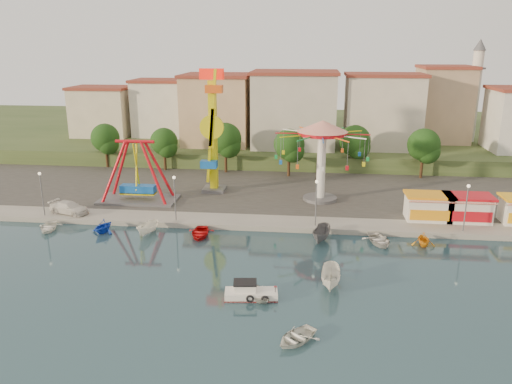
# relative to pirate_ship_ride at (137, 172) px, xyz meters

# --- Properties ---
(ground) EXTENTS (200.00, 200.00, 0.00)m
(ground) POSITION_rel_pirate_ship_ride_xyz_m (14.76, -19.73, -4.39)
(ground) COLOR #152C3C
(ground) RESTS_ON ground
(quay_deck) EXTENTS (200.00, 100.00, 0.60)m
(quay_deck) POSITION_rel_pirate_ship_ride_xyz_m (14.76, 42.27, -4.09)
(quay_deck) COLOR #9E998E
(quay_deck) RESTS_ON ground
(asphalt_pad) EXTENTS (90.00, 28.00, 0.01)m
(asphalt_pad) POSITION_rel_pirate_ship_ride_xyz_m (14.76, 10.27, -3.79)
(asphalt_pad) COLOR #4C4944
(asphalt_pad) RESTS_ON quay_deck
(hill_terrace) EXTENTS (200.00, 60.00, 3.00)m
(hill_terrace) POSITION_rel_pirate_ship_ride_xyz_m (14.76, 47.27, -2.89)
(hill_terrace) COLOR #384C26
(hill_terrace) RESTS_ON ground
(pirate_ship_ride) EXTENTS (10.00, 5.00, 8.00)m
(pirate_ship_ride) POSITION_rel_pirate_ship_ride_xyz_m (0.00, 0.00, 0.00)
(pirate_ship_ride) COLOR #59595E
(pirate_ship_ride) RESTS_ON quay_deck
(kamikaze_tower) EXTENTS (3.20, 3.10, 16.50)m
(kamikaze_tower) POSITION_rel_pirate_ship_ride_xyz_m (8.98, 5.22, 4.21)
(kamikaze_tower) COLOR #59595E
(kamikaze_tower) RESTS_ON quay_deck
(wave_swinger) EXTENTS (11.60, 11.60, 10.40)m
(wave_swinger) POSITION_rel_pirate_ship_ride_xyz_m (23.39, 2.94, 3.80)
(wave_swinger) COLOR #59595E
(wave_swinger) RESTS_ON quay_deck
(booth_left) EXTENTS (5.40, 3.78, 3.08)m
(booth_left) POSITION_rel_pirate_ship_ride_xyz_m (35.70, -3.24, -2.23)
(booth_left) COLOR white
(booth_left) RESTS_ON quay_deck
(booth_mid) EXTENTS (5.40, 3.78, 3.08)m
(booth_mid) POSITION_rel_pirate_ship_ride_xyz_m (40.03, -3.24, -2.23)
(booth_mid) COLOR white
(booth_mid) RESTS_ON quay_deck
(lamp_post_0) EXTENTS (0.14, 0.14, 5.00)m
(lamp_post_0) POSITION_rel_pirate_ship_ride_xyz_m (-9.24, -6.73, -1.29)
(lamp_post_0) COLOR #59595E
(lamp_post_0) RESTS_ON quay_deck
(lamp_post_1) EXTENTS (0.14, 0.14, 5.00)m
(lamp_post_1) POSITION_rel_pirate_ship_ride_xyz_m (6.76, -6.73, -1.29)
(lamp_post_1) COLOR #59595E
(lamp_post_1) RESTS_ON quay_deck
(lamp_post_2) EXTENTS (0.14, 0.14, 5.00)m
(lamp_post_2) POSITION_rel_pirate_ship_ride_xyz_m (22.76, -6.73, -1.29)
(lamp_post_2) COLOR #59595E
(lamp_post_2) RESTS_ON quay_deck
(lamp_post_3) EXTENTS (0.14, 0.14, 5.00)m
(lamp_post_3) POSITION_rel_pirate_ship_ride_xyz_m (38.76, -6.73, -1.29)
(lamp_post_3) COLOR #59595E
(lamp_post_3) RESTS_ON quay_deck
(tree_0) EXTENTS (4.60, 4.60, 7.19)m
(tree_0) POSITION_rel_pirate_ship_ride_xyz_m (-11.24, 17.25, 1.08)
(tree_0) COLOR #382314
(tree_0) RESTS_ON quay_deck
(tree_1) EXTENTS (4.35, 4.35, 6.80)m
(tree_1) POSITION_rel_pirate_ship_ride_xyz_m (-1.24, 16.51, 0.81)
(tree_1) COLOR #382314
(tree_1) RESTS_ON quay_deck
(tree_2) EXTENTS (5.02, 5.02, 7.85)m
(tree_2) POSITION_rel_pirate_ship_ride_xyz_m (8.76, 16.08, 1.52)
(tree_2) COLOR #382314
(tree_2) RESTS_ON quay_deck
(tree_3) EXTENTS (4.68, 4.68, 7.32)m
(tree_3) POSITION_rel_pirate_ship_ride_xyz_m (18.76, 14.64, 1.16)
(tree_3) COLOR #382314
(tree_3) RESTS_ON quay_deck
(tree_4) EXTENTS (4.86, 4.86, 7.60)m
(tree_4) POSITION_rel_pirate_ship_ride_xyz_m (28.76, 17.63, 1.35)
(tree_4) COLOR #382314
(tree_4) RESTS_ON quay_deck
(tree_5) EXTENTS (4.83, 4.83, 7.54)m
(tree_5) POSITION_rel_pirate_ship_ride_xyz_m (38.76, 15.81, 1.31)
(tree_5) COLOR #382314
(tree_5) RESTS_ON quay_deck
(building_0) EXTENTS (9.26, 9.53, 11.87)m
(building_0) POSITION_rel_pirate_ship_ride_xyz_m (-18.61, 26.34, 4.54)
(building_0) COLOR beige
(building_0) RESTS_ON hill_terrace
(building_1) EXTENTS (12.33, 9.01, 8.63)m
(building_1) POSITION_rel_pirate_ship_ride_xyz_m (-6.57, 31.66, 2.92)
(building_1) COLOR silver
(building_1) RESTS_ON hill_terrace
(building_2) EXTENTS (11.95, 9.28, 11.23)m
(building_2) POSITION_rel_pirate_ship_ride_xyz_m (6.57, 32.23, 4.22)
(building_2) COLOR tan
(building_2) RESTS_ON hill_terrace
(building_3) EXTENTS (12.59, 10.50, 9.20)m
(building_3) POSITION_rel_pirate_ship_ride_xyz_m (20.36, 29.08, 3.20)
(building_3) COLOR beige
(building_3) RESTS_ON hill_terrace
(building_4) EXTENTS (10.75, 9.23, 9.24)m
(building_4) POSITION_rel_pirate_ship_ride_xyz_m (33.83, 32.48, 3.22)
(building_4) COLOR beige
(building_4) RESTS_ON hill_terrace
(building_5) EXTENTS (12.77, 10.96, 11.21)m
(building_5) POSITION_rel_pirate_ship_ride_xyz_m (47.12, 30.61, 4.21)
(building_5) COLOR tan
(building_5) RESTS_ON hill_terrace
(minaret) EXTENTS (2.80, 2.80, 18.00)m
(minaret) POSITION_rel_pirate_ship_ride_xyz_m (50.76, 34.27, 8.15)
(minaret) COLOR silver
(minaret) RESTS_ON hill_terrace
(cabin_motorboat) EXTENTS (4.49, 2.14, 1.52)m
(cabin_motorboat) POSITION_rel_pirate_ship_ride_xyz_m (17.34, -22.92, -3.99)
(cabin_motorboat) COLOR white
(cabin_motorboat) RESTS_ON ground
(rowboat_a) EXTENTS (4.13, 4.40, 0.74)m
(rowboat_a) POSITION_rel_pirate_ship_ride_xyz_m (17.93, -22.76, -4.02)
(rowboat_a) COLOR silver
(rowboat_a) RESTS_ON ground
(rowboat_b) EXTENTS (4.10, 4.24, 0.72)m
(rowboat_b) POSITION_rel_pirate_ship_ride_xyz_m (21.35, -28.82, -4.04)
(rowboat_b) COLOR white
(rowboat_b) RESTS_ON ground
(skiff) EXTENTS (1.94, 4.50, 1.70)m
(skiff) POSITION_rel_pirate_ship_ride_xyz_m (24.06, -20.23, -3.54)
(skiff) COLOR white
(skiff) RESTS_ON ground
(van) EXTENTS (5.30, 3.28, 1.43)m
(van) POSITION_rel_pirate_ship_ride_xyz_m (-6.62, -5.73, -3.08)
(van) COLOR silver
(van) RESTS_ON quay_deck
(moored_boat_0) EXTENTS (3.36, 4.09, 0.74)m
(moored_boat_0) POSITION_rel_pirate_ship_ride_xyz_m (-7.13, -9.93, -4.02)
(moored_boat_0) COLOR white
(moored_boat_0) RESTS_ON ground
(moored_boat_1) EXTENTS (3.20, 3.48, 1.54)m
(moored_boat_1) POSITION_rel_pirate_ship_ride_xyz_m (-0.69, -9.93, -3.62)
(moored_boat_1) COLOR blue
(moored_boat_1) RESTS_ON ground
(moored_boat_2) EXTENTS (2.29, 3.77, 1.37)m
(moored_boat_2) POSITION_rel_pirate_ship_ride_xyz_m (4.44, -9.93, -3.71)
(moored_boat_2) COLOR white
(moored_boat_2) RESTS_ON ground
(moored_boat_3) EXTENTS (3.15, 4.19, 0.82)m
(moored_boat_3) POSITION_rel_pirate_ship_ride_xyz_m (10.27, -9.93, -3.98)
(moored_boat_3) COLOR red
(moored_boat_3) RESTS_ON ground
(moored_boat_5) EXTENTS (2.56, 4.48, 1.63)m
(moored_boat_5) POSITION_rel_pirate_ship_ride_xyz_m (23.42, -9.93, -3.58)
(moored_boat_5) COLOR #5F5E63
(moored_boat_5) RESTS_ON ground
(moored_boat_6) EXTENTS (3.83, 4.60, 0.82)m
(moored_boat_6) POSITION_rel_pirate_ship_ride_xyz_m (29.43, -9.93, -3.98)
(moored_boat_6) COLOR silver
(moored_boat_6) RESTS_ON ground
(moored_boat_7) EXTENTS (2.42, 2.79, 1.44)m
(moored_boat_7) POSITION_rel_pirate_ship_ride_xyz_m (33.91, -9.93, -3.67)
(moored_boat_7) COLOR orange
(moored_boat_7) RESTS_ON ground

